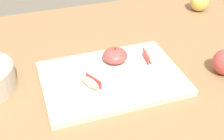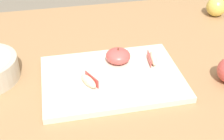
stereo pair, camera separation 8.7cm
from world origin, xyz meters
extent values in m
cube|color=#9E754C|center=(0.00, 0.00, 0.74)|extent=(1.46, 0.94, 0.03)
cube|color=#9E754C|center=(0.67, 0.41, 0.36)|extent=(0.06, 0.06, 0.72)
cube|color=beige|center=(0.04, -0.08, 0.76)|extent=(0.40, 0.28, 0.02)
ellipsoid|color=#D14C47|center=(0.07, -0.01, 0.79)|extent=(0.08, 0.08, 0.04)
cylinder|color=#4C3319|center=(0.07, -0.01, 0.81)|extent=(0.00, 0.00, 0.01)
ellipsoid|color=beige|center=(0.17, -0.03, 0.78)|extent=(0.03, 0.07, 0.03)
cube|color=#D14C47|center=(0.16, -0.03, 0.78)|extent=(0.01, 0.06, 0.03)
ellipsoid|color=beige|center=(-0.03, -0.11, 0.78)|extent=(0.05, 0.07, 0.03)
cube|color=#D14C47|center=(-0.02, -0.10, 0.78)|extent=(0.03, 0.06, 0.03)
sphere|color=#DBBC51|center=(0.53, 0.26, 0.79)|extent=(0.08, 0.08, 0.08)
camera|label=1|loc=(-0.19, -0.74, 1.30)|focal=48.79mm
camera|label=2|loc=(-0.10, -0.76, 1.30)|focal=48.79mm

